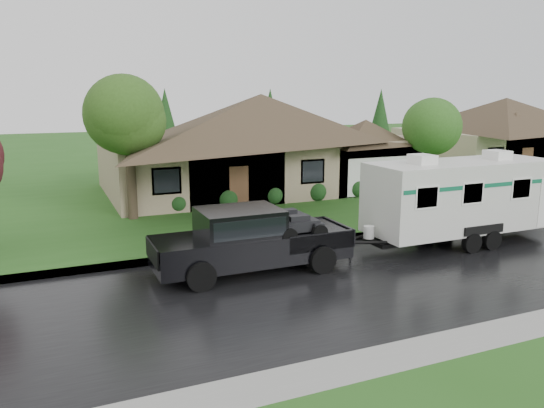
{
  "coord_description": "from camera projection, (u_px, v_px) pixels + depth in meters",
  "views": [
    {
      "loc": [
        -10.0,
        -15.56,
        5.81
      ],
      "look_at": [
        -2.45,
        2.0,
        1.79
      ],
      "focal_mm": 35.0,
      "sensor_mm": 36.0,
      "label": 1
    }
  ],
  "objects": [
    {
      "name": "house_main",
      "position": [
        267.0,
        131.0,
        31.64
      ],
      "size": [
        19.44,
        10.8,
        6.9
      ],
      "color": "gray",
      "rests_on": "lawn"
    },
    {
      "name": "travel_trailer",
      "position": [
        460.0,
        195.0,
        20.59
      ],
      "size": [
        7.99,
        2.81,
        3.58
      ],
      "color": "silver",
      "rests_on": "ground"
    },
    {
      "name": "tree_right_green",
      "position": [
        433.0,
        125.0,
        30.11
      ],
      "size": [
        3.39,
        3.39,
        5.61
      ],
      "color": "#382B1E",
      "rests_on": "lawn"
    },
    {
      "name": "curb",
      "position": [
        326.0,
        240.0,
        21.06
      ],
      "size": [
        140.0,
        0.5,
        0.15
      ],
      "primitive_type": "cube",
      "color": "gray",
      "rests_on": "ground"
    },
    {
      "name": "lawn",
      "position": [
        225.0,
        188.0,
        32.52
      ],
      "size": [
        140.0,
        26.0,
        0.15
      ],
      "primitive_type": "cube",
      "color": "#27591B",
      "rests_on": "ground"
    },
    {
      "name": "ground",
      "position": [
        356.0,
        258.0,
        19.05
      ],
      "size": [
        140.0,
        140.0,
        0.0
      ],
      "primitive_type": "plane",
      "color": "#27591B",
      "rests_on": "ground"
    },
    {
      "name": "house_neighbor",
      "position": [
        509.0,
        127.0,
        39.87
      ],
      "size": [
        15.12,
        9.72,
        6.45
      ],
      "color": "tan",
      "rests_on": "lawn"
    },
    {
      "name": "shrub_row",
      "position": [
        295.0,
        192.0,
        28.05
      ],
      "size": [
        13.6,
        1.0,
        1.0
      ],
      "color": "#143814",
      "rests_on": "lawn"
    },
    {
      "name": "pickup_truck",
      "position": [
        249.0,
        238.0,
        17.34
      ],
      "size": [
        6.48,
        2.46,
        2.16
      ],
      "color": "black",
      "rests_on": "ground"
    },
    {
      "name": "tree_left_green",
      "position": [
        128.0,
        117.0,
        23.41
      ],
      "size": [
        4.01,
        4.01,
        6.64
      ],
      "color": "#382B1E",
      "rests_on": "lawn"
    },
    {
      "name": "road",
      "position": [
        389.0,
        275.0,
        17.25
      ],
      "size": [
        140.0,
        8.0,
        0.01
      ],
      "primitive_type": "cube",
      "color": "black",
      "rests_on": "ground"
    }
  ]
}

